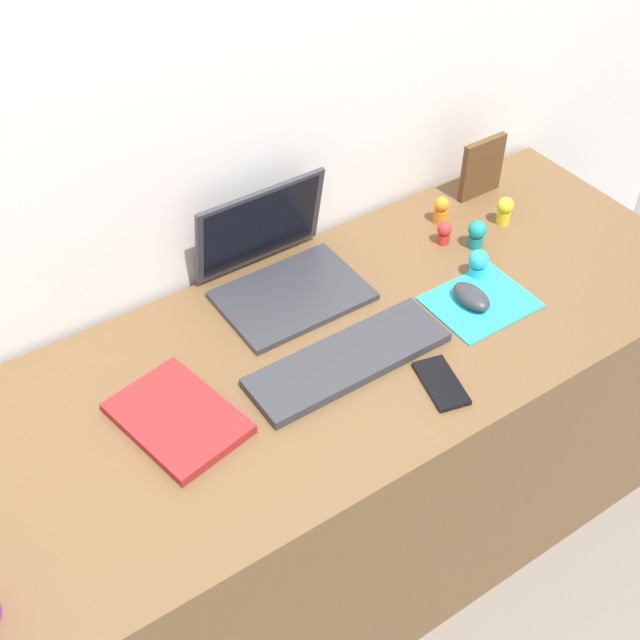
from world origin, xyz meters
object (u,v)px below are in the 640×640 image
(laptop, at_px, (278,264))
(mouse, at_px, (472,296))
(toy_figurine_cyan, at_px, (478,263))
(toy_figurine_teal, at_px, (477,233))
(keyboard, at_px, (348,359))
(toy_figurine_orange, at_px, (441,209))
(notebook_pad, at_px, (177,418))
(picture_frame, at_px, (482,168))
(toy_figurine_red, at_px, (444,232))
(cell_phone, at_px, (441,383))
(toy_figurine_yellow, at_px, (505,209))

(laptop, bearing_deg, mouse, -42.97)
(toy_figurine_cyan, height_order, toy_figurine_teal, toy_figurine_teal)
(keyboard, bearing_deg, toy_figurine_teal, 17.02)
(toy_figurine_orange, bearing_deg, mouse, -117.26)
(toy_figurine_orange, bearing_deg, toy_figurine_cyan, -107.20)
(keyboard, bearing_deg, notebook_pad, 171.08)
(picture_frame, relative_size, toy_figurine_teal, 2.21)
(toy_figurine_red, height_order, toy_figurine_orange, toy_figurine_orange)
(keyboard, xyz_separation_m, toy_figurine_red, (0.40, 0.19, 0.02))
(cell_phone, height_order, picture_frame, picture_frame)
(keyboard, distance_m, toy_figurine_red, 0.44)
(cell_phone, distance_m, toy_figurine_teal, 0.44)
(toy_figurine_orange, bearing_deg, laptop, 177.28)
(toy_figurine_orange, bearing_deg, keyboard, -150.23)
(notebook_pad, relative_size, toy_figurine_yellow, 3.47)
(cell_phone, xyz_separation_m, toy_figurine_cyan, (0.27, 0.20, 0.03))
(notebook_pad, bearing_deg, toy_figurine_cyan, -10.70)
(toy_figurine_red, xyz_separation_m, toy_figurine_cyan, (-0.01, -0.13, 0.01))
(notebook_pad, bearing_deg, toy_figurine_orange, 3.20)
(cell_phone, xyz_separation_m, toy_figurine_red, (0.29, 0.33, 0.03))
(toy_figurine_teal, bearing_deg, cell_phone, -140.02)
(cell_phone, bearing_deg, laptop, 117.98)
(mouse, bearing_deg, toy_figurine_cyan, 40.89)
(toy_figurine_teal, bearing_deg, laptop, 162.61)
(notebook_pad, bearing_deg, picture_frame, 2.98)
(toy_figurine_teal, bearing_deg, notebook_pad, -173.93)
(laptop, relative_size, toy_figurine_orange, 4.47)
(cell_phone, height_order, toy_figurine_cyan, toy_figurine_cyan)
(cell_phone, height_order, toy_figurine_orange, toy_figurine_orange)
(laptop, relative_size, toy_figurine_teal, 4.42)
(picture_frame, distance_m, toy_figurine_cyan, 0.31)
(mouse, xyz_separation_m, toy_figurine_red, (0.09, 0.19, 0.01))
(keyboard, height_order, toy_figurine_cyan, toy_figurine_cyan)
(keyboard, bearing_deg, laptop, 87.43)
(keyboard, distance_m, picture_frame, 0.66)
(laptop, relative_size, keyboard, 0.73)
(cell_phone, bearing_deg, mouse, 49.94)
(laptop, distance_m, toy_figurine_red, 0.40)
(picture_frame, height_order, toy_figurine_red, picture_frame)
(laptop, distance_m, notebook_pad, 0.42)
(cell_phone, bearing_deg, toy_figurine_orange, 64.82)
(laptop, bearing_deg, notebook_pad, -147.96)
(toy_figurine_red, bearing_deg, picture_frame, 27.10)
(laptop, relative_size, cell_phone, 2.34)
(notebook_pad, bearing_deg, cell_phone, -34.77)
(picture_frame, height_order, toy_figurine_teal, picture_frame)
(toy_figurine_red, relative_size, toy_figurine_cyan, 0.84)
(mouse, bearing_deg, toy_figurine_orange, 62.74)
(toy_figurine_yellow, relative_size, toy_figurine_cyan, 1.04)
(keyboard, xyz_separation_m, toy_figurine_teal, (0.45, 0.14, 0.03))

